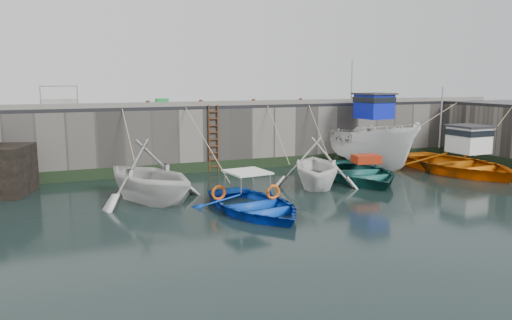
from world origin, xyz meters
name	(u,v)px	position (x,y,z in m)	size (l,w,h in m)	color
ground	(368,220)	(0.00, 0.00, 0.00)	(120.00, 120.00, 0.00)	black
quay_back	(235,134)	(0.00, 12.50, 1.50)	(30.00, 5.00, 3.00)	slate
road_back	(235,104)	(0.00, 12.50, 3.08)	(30.00, 5.00, 0.16)	black
kerb_back	(251,103)	(0.00, 10.15, 3.26)	(30.00, 0.30, 0.20)	slate
algae_back	(252,164)	(0.00, 9.96, 0.25)	(30.00, 0.08, 0.50)	black
ladder	(214,139)	(-2.00, 9.91, 1.59)	(0.51, 0.08, 3.20)	#3F1E0F
boat_near_white	(149,200)	(-5.95, 5.27, 0.00)	(4.19, 4.86, 2.56)	silver
boat_near_white_rope	(134,182)	(-5.95, 8.88, 0.00)	(0.04, 3.43, 3.10)	tan
boat_near_blue	(254,212)	(-2.95, 2.31, 0.00)	(3.46, 4.84, 1.00)	#0D42C3
boat_near_blue_rope	(210,183)	(-2.95, 7.41, 0.00)	(0.04, 5.80, 3.10)	tan
boat_near_blacktrim	(315,186)	(0.97, 5.21, 0.00)	(3.81, 4.42, 2.33)	white
boat_near_blacktrim_rope	(279,171)	(0.97, 8.85, 0.00)	(0.04, 3.47, 3.10)	tan
boat_near_navy	(358,179)	(3.37, 5.68, 0.00)	(4.05, 5.67, 1.17)	#17534D
boat_near_navy_rope	(320,167)	(3.37, 9.09, 0.00)	(0.04, 3.17, 3.10)	tan
boat_far_white	(365,142)	(5.89, 8.88, 1.17)	(3.54, 7.50, 5.79)	white
boat_far_orange	(458,163)	(8.75, 5.35, 0.44)	(4.99, 6.83, 4.38)	orange
fish_crate	(162,102)	(-4.02, 11.93, 3.31)	(0.58, 0.41, 0.31)	green
railing	(59,103)	(-8.75, 11.25, 3.36)	(1.60, 1.05, 1.00)	#A5A8AD
bollard_a	(148,104)	(-5.00, 10.25, 3.30)	(0.18, 0.18, 0.28)	#3F1E0F
bollard_b	(201,103)	(-2.50, 10.25, 3.30)	(0.18, 0.18, 0.28)	#3F1E0F
bollard_c	(254,102)	(0.20, 10.25, 3.30)	(0.18, 0.18, 0.28)	#3F1E0F
bollard_d	(300,101)	(2.80, 10.25, 3.30)	(0.18, 0.18, 0.28)	#3F1E0F
bollard_e	(354,100)	(6.00, 10.25, 3.30)	(0.18, 0.18, 0.28)	#3F1E0F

